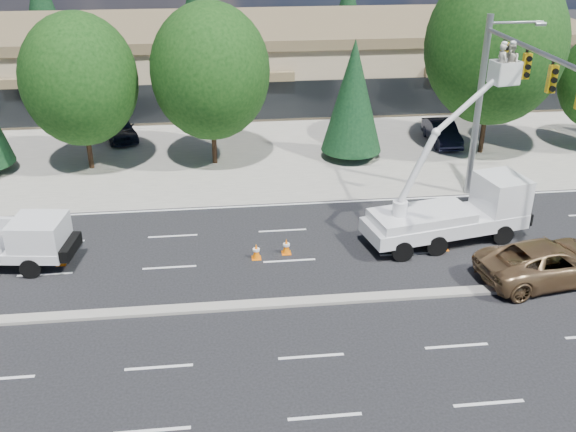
{
  "coord_description": "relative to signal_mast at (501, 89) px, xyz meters",
  "views": [
    {
      "loc": [
        -2.67,
        -20.11,
        13.54
      ],
      "look_at": [
        -0.13,
        2.61,
        2.4
      ],
      "focal_mm": 40.0,
      "sensor_mm": 36.0,
      "label": 1
    }
  ],
  "objects": [
    {
      "name": "parked_car_west",
      "position": [
        -19.06,
        12.95,
        -5.31
      ],
      "size": [
        3.07,
        4.69,
        1.49
      ],
      "primitive_type": "imported",
      "rotation": [
        0.0,
        0.0,
        0.33
      ],
      "color": "black",
      "rests_on": "ground"
    },
    {
      "name": "bucket_truck",
      "position": [
        -2.38,
        -2.71,
        -4.22
      ],
      "size": [
        7.54,
        3.57,
        8.67
      ],
      "rotation": [
        0.0,
        0.0,
        0.2
      ],
      "color": "white",
      "rests_on": "ground"
    },
    {
      "name": "utility_pickup",
      "position": [
        -21.52,
        -2.9,
        -5.18
      ],
      "size": [
        5.76,
        2.73,
        2.13
      ],
      "rotation": [
        0.0,
        0.0,
        -0.13
      ],
      "color": "white",
      "rests_on": "ground"
    },
    {
      "name": "road_median",
      "position": [
        -10.03,
        -7.04,
        -6.0
      ],
      "size": [
        120.0,
        0.55,
        0.12
      ],
      "primitive_type": "cube",
      "color": "gray",
      "rests_on": "ground"
    },
    {
      "name": "tree_front_c",
      "position": [
        -20.03,
        7.96,
        -0.99
      ],
      "size": [
        6.24,
        6.24,
        8.66
      ],
      "color": "#332114",
      "rests_on": "ground"
    },
    {
      "name": "traffic_cone_d",
      "position": [
        -3.24,
        -3.6,
        -5.72
      ],
      "size": [
        0.4,
        0.4,
        0.7
      ],
      "color": "orange",
      "rests_on": "ground"
    },
    {
      "name": "parked_car_east",
      "position": [
        1.13,
        9.81,
        -5.35
      ],
      "size": [
        1.6,
        4.34,
        1.42
      ],
      "primitive_type": "imported",
      "rotation": [
        0.0,
        0.0,
        -0.02
      ],
      "color": "black",
      "rests_on": "ground"
    },
    {
      "name": "tree_back_d",
      "position": [
        11.97,
        34.96,
        -1.41
      ],
      "size": [
        4.39,
        4.39,
        8.66
      ],
      "color": "#332114",
      "rests_on": "ground"
    },
    {
      "name": "minivan",
      "position": [
        0.02,
        -6.44,
        -5.26
      ],
      "size": [
        6.08,
        3.51,
        1.59
      ],
      "primitive_type": "imported",
      "rotation": [
        0.0,
        0.0,
        1.73
      ],
      "color": "olive",
      "rests_on": "ground"
    },
    {
      "name": "ground",
      "position": [
        -10.03,
        -7.04,
        -6.06
      ],
      "size": [
        140.0,
        140.0,
        0.0
      ],
      "primitive_type": "plane",
      "color": "black",
      "rests_on": "ground"
    },
    {
      "name": "tree_back_a",
      "position": [
        -28.03,
        34.96,
        -1.14
      ],
      "size": [
        4.65,
        4.65,
        9.17
      ],
      "color": "#332114",
      "rests_on": "ground"
    },
    {
      "name": "concrete_apron",
      "position": [
        -10.03,
        12.96,
        -6.05
      ],
      "size": [
        140.0,
        22.0,
        0.01
      ],
      "primitive_type": "cube",
      "color": "gray",
      "rests_on": "ground"
    },
    {
      "name": "traffic_cone_a",
      "position": [
        -19.53,
        -3.05,
        -5.72
      ],
      "size": [
        0.4,
        0.4,
        0.7
      ],
      "color": "orange",
      "rests_on": "ground"
    },
    {
      "name": "tree_back_c",
      "position": [
        -0.03,
        34.96,
        -1.78
      ],
      "size": [
        4.04,
        4.04,
        7.97
      ],
      "color": "#332114",
      "rests_on": "ground"
    },
    {
      "name": "traffic_cone_c",
      "position": [
        -10.09,
        -3.18,
        -5.72
      ],
      "size": [
        0.4,
        0.4,
        0.7
      ],
      "color": "orange",
      "rests_on": "ground"
    },
    {
      "name": "signal_mast",
      "position": [
        0.0,
        0.0,
        0.0
      ],
      "size": [
        2.76,
        10.16,
        9.0
      ],
      "color": "gray",
      "rests_on": "ground"
    },
    {
      "name": "traffic_cone_b",
      "position": [
        -11.4,
        -3.48,
        -5.72
      ],
      "size": [
        0.4,
        0.4,
        0.7
      ],
      "color": "orange",
      "rests_on": "ground"
    },
    {
      "name": "tree_back_b",
      "position": [
        -14.03,
        34.96,
        -0.86
      ],
      "size": [
        4.91,
        4.91,
        9.69
      ],
      "color": "#332114",
      "rests_on": "ground"
    },
    {
      "name": "tree_front_d",
      "position": [
        -13.03,
        7.96,
        -0.75
      ],
      "size": [
        6.54,
        6.54,
        9.07
      ],
      "color": "#332114",
      "rests_on": "ground"
    },
    {
      "name": "tree_front_f",
      "position": [
        2.97,
        7.96,
        0.34
      ],
      "size": [
        7.88,
        7.88,
        10.93
      ],
      "color": "#332114",
      "rests_on": "ground"
    },
    {
      "name": "strip_mall",
      "position": [
        -10.03,
        22.93,
        -3.23
      ],
      "size": [
        50.4,
        15.4,
        5.5
      ],
      "color": "tan",
      "rests_on": "ground"
    },
    {
      "name": "tree_front_e",
      "position": [
        -5.03,
        7.96,
        -2.33
      ],
      "size": [
        3.52,
        3.52,
        6.94
      ],
      "color": "#332114",
      "rests_on": "ground"
    }
  ]
}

